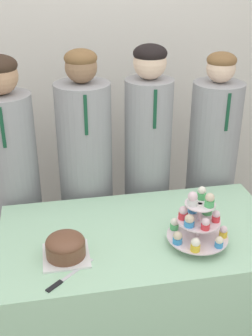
{
  "coord_description": "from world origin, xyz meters",
  "views": [
    {
      "loc": [
        -0.4,
        -1.3,
        1.97
      ],
      "look_at": [
        -0.07,
        0.42,
        1.11
      ],
      "focal_mm": 45.0,
      "sensor_mm": 36.0,
      "label": 1
    }
  ],
  "objects_px": {
    "round_cake": "(65,246)",
    "student_1": "(87,187)",
    "student_0": "(15,193)",
    "student_3": "(210,179)",
    "cake_knife": "(63,280)",
    "cupcake_stand": "(198,221)",
    "student_2": "(147,179)"
  },
  "relations": [
    {
      "from": "student_2",
      "to": "student_3",
      "type": "distance_m",
      "value": 0.42
    },
    {
      "from": "cake_knife",
      "to": "student_0",
      "type": "bearing_deg",
      "value": 65.5
    },
    {
      "from": "round_cake",
      "to": "cupcake_stand",
      "type": "relative_size",
      "value": 0.73
    },
    {
      "from": "cupcake_stand",
      "to": "student_0",
      "type": "bearing_deg",
      "value": 140.57
    },
    {
      "from": "student_1",
      "to": "student_2",
      "type": "distance_m",
      "value": 0.38
    },
    {
      "from": "student_2",
      "to": "cupcake_stand",
      "type": "bearing_deg",
      "value": -84.68
    },
    {
      "from": "student_0",
      "to": "student_3",
      "type": "relative_size",
      "value": 1.02
    },
    {
      "from": "cake_knife",
      "to": "student_3",
      "type": "bearing_deg",
      "value": 1.01
    },
    {
      "from": "student_0",
      "to": "student_3",
      "type": "xyz_separation_m",
      "value": [
        1.22,
        -0.0,
        -0.02
      ]
    },
    {
      "from": "cupcake_stand",
      "to": "student_0",
      "type": "relative_size",
      "value": 0.19
    },
    {
      "from": "cupcake_stand",
      "to": "student_2",
      "type": "bearing_deg",
      "value": 95.32
    },
    {
      "from": "student_2",
      "to": "student_0",
      "type": "bearing_deg",
      "value": 180.0
    },
    {
      "from": "cupcake_stand",
      "to": "student_3",
      "type": "xyz_separation_m",
      "value": [
        0.35,
        0.72,
        -0.19
      ]
    },
    {
      "from": "cake_knife",
      "to": "student_1",
      "type": "height_order",
      "value": "student_1"
    },
    {
      "from": "round_cake",
      "to": "student_3",
      "type": "bearing_deg",
      "value": 36.15
    },
    {
      "from": "round_cake",
      "to": "student_1",
      "type": "relative_size",
      "value": 0.13
    },
    {
      "from": "cake_knife",
      "to": "student_2",
      "type": "height_order",
      "value": "student_2"
    },
    {
      "from": "cake_knife",
      "to": "student_0",
      "type": "height_order",
      "value": "student_0"
    },
    {
      "from": "round_cake",
      "to": "student_1",
      "type": "xyz_separation_m",
      "value": [
        0.16,
        0.7,
        -0.09
      ]
    },
    {
      "from": "student_1",
      "to": "student_3",
      "type": "relative_size",
      "value": 1.03
    },
    {
      "from": "student_0",
      "to": "student_1",
      "type": "height_order",
      "value": "student_1"
    },
    {
      "from": "cupcake_stand",
      "to": "student_0",
      "type": "distance_m",
      "value": 1.14
    },
    {
      "from": "student_1",
      "to": "cupcake_stand",
      "type": "bearing_deg",
      "value": -58.22
    },
    {
      "from": "cake_knife",
      "to": "student_0",
      "type": "relative_size",
      "value": 0.14
    },
    {
      "from": "student_3",
      "to": "cake_knife",
      "type": "bearing_deg",
      "value": -138.83
    },
    {
      "from": "cake_knife",
      "to": "student_3",
      "type": "height_order",
      "value": "student_3"
    },
    {
      "from": "round_cake",
      "to": "cupcake_stand",
      "type": "bearing_deg",
      "value": -1.59
    },
    {
      "from": "cupcake_stand",
      "to": "student_1",
      "type": "relative_size",
      "value": 0.18
    },
    {
      "from": "round_cake",
      "to": "student_1",
      "type": "distance_m",
      "value": 0.73
    },
    {
      "from": "student_1",
      "to": "student_2",
      "type": "xyz_separation_m",
      "value": [
        0.38,
        -0.0,
        0.02
      ]
    },
    {
      "from": "cake_knife",
      "to": "student_0",
      "type": "xyz_separation_m",
      "value": [
        -0.24,
        0.86,
        -0.04
      ]
    },
    {
      "from": "cake_knife",
      "to": "student_3",
      "type": "relative_size",
      "value": 0.14
    }
  ]
}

